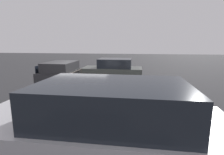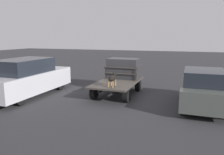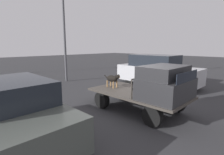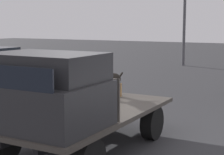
% 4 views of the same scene
% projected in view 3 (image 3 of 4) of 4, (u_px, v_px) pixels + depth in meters
% --- Properties ---
extents(ground_plane, '(80.00, 80.00, 0.00)m').
position_uv_depth(ground_plane, '(137.00, 110.00, 7.06)').
color(ground_plane, '#2D2D30').
extents(flatbed_truck, '(3.88, 2.01, 0.74)m').
position_uv_depth(flatbed_truck, '(138.00, 97.00, 6.96)').
color(flatbed_truck, black).
rests_on(flatbed_truck, ground).
extents(truck_cab, '(1.42, 1.89, 1.14)m').
position_uv_depth(truck_cab, '(165.00, 83.00, 6.03)').
color(truck_cab, '#28282B').
rests_on(truck_cab, flatbed_truck).
extents(truck_headboard, '(0.04, 1.89, 0.71)m').
position_uv_depth(truck_headboard, '(147.00, 82.00, 6.56)').
color(truck_headboard, '#3D3833').
rests_on(truck_headboard, flatbed_truck).
extents(dog, '(0.97, 0.29, 0.65)m').
position_uv_depth(dog, '(113.00, 79.00, 7.62)').
color(dog, '#9E7547').
rests_on(dog, flatbed_truck).
extents(parked_sedan, '(4.04, 1.81, 1.70)m').
position_uv_depth(parked_sedan, '(16.00, 113.00, 4.50)').
color(parked_sedan, black).
rests_on(parked_sedan, ground).
extents(parked_pickup_far, '(5.20, 2.03, 1.98)m').
position_uv_depth(parked_pickup_far, '(157.00, 71.00, 11.23)').
color(parked_pickup_far, black).
rests_on(parked_pickup_far, ground).
extents(light_pole_near, '(0.44, 0.44, 7.95)m').
position_uv_depth(light_pole_near, '(63.00, 9.00, 11.89)').
color(light_pole_near, '#4C4C51').
rests_on(light_pole_near, ground).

